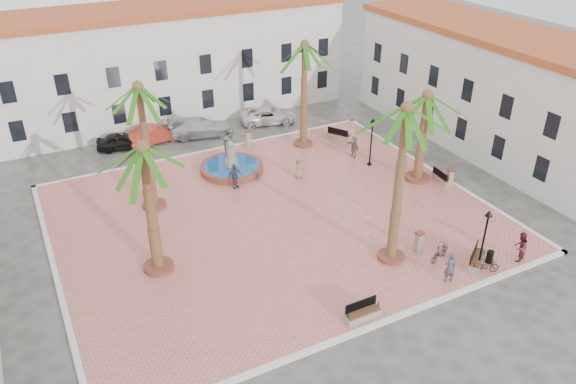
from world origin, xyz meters
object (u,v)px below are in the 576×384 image
(litter_bin, at_px, (490,257))
(car_silver, at_px, (201,127))
(pedestrian_north, at_px, (227,146))
(palm_ne, at_px, (305,56))
(cyclist_b, at_px, (520,247))
(bicycle_b, at_px, (440,252))
(palm_sw, at_px, (144,163))
(bench_s, at_px, (363,314))
(bench_ne, at_px, (339,136))
(palm_nw, at_px, (140,100))
(palm_e, at_px, (426,108))
(bench_se, at_px, (477,260))
(lamppost_e, at_px, (372,133))
(cyclist_a, at_px, (450,267))
(bollard_n, at_px, (248,138))
(lamppost_s, at_px, (486,229))
(bicycle_a, at_px, (485,267))
(palm_s, at_px, (405,125))
(bollard_se, at_px, (419,241))
(car_white, at_px, (268,116))
(bench_e, at_px, (441,178))
(bollard_e, at_px, (450,178))
(fountain, at_px, (232,167))
(pedestrian_fountain_b, at_px, (235,176))
(car_red, at_px, (154,134))
(car_black, at_px, (122,141))
(pedestrian_east, at_px, (354,146))

(litter_bin, bearing_deg, car_silver, 108.71)
(pedestrian_north, bearing_deg, palm_ne, -97.45)
(cyclist_b, height_order, bicycle_b, cyclist_b)
(palm_sw, bearing_deg, bench_s, -47.92)
(bicycle_b, bearing_deg, bench_ne, -30.92)
(palm_nw, bearing_deg, palm_e, -15.57)
(bench_se, distance_m, lamppost_e, 13.12)
(lamppost_e, xyz_separation_m, cyclist_b, (0.55, -13.55, -1.62))
(palm_ne, distance_m, cyclist_a, 19.65)
(bollard_n, height_order, pedestrian_north, pedestrian_north)
(lamppost_s, bearing_deg, bicycle_a, -93.16)
(palm_s, height_order, bollard_se, palm_s)
(palm_nw, xyz_separation_m, car_white, (12.76, 9.58, -6.67))
(bench_se, relative_size, car_silver, 0.37)
(lamppost_s, distance_m, bollard_se, 3.83)
(bench_e, height_order, bicycle_a, bench_e)
(palm_ne, height_order, lamppost_s, palm_ne)
(litter_bin, xyz_separation_m, cyclist_b, (1.55, -0.58, 0.53))
(bench_s, height_order, bicycle_a, bench_s)
(bollard_e, bearing_deg, palm_s, -149.87)
(palm_s, xyz_separation_m, cyclist_a, (1.44, -3.03, -7.09))
(fountain, bearing_deg, bollard_se, -68.37)
(bollard_n, distance_m, car_white, 5.46)
(lamppost_e, relative_size, cyclist_a, 2.08)
(pedestrian_fountain_b, height_order, car_red, pedestrian_fountain_b)
(cyclist_b, bearing_deg, car_white, -104.63)
(palm_e, relative_size, car_black, 1.67)
(pedestrian_fountain_b, xyz_separation_m, car_white, (7.17, 9.72, -0.37))
(lamppost_e, relative_size, car_white, 0.77)
(cyclist_a, height_order, car_black, cyclist_a)
(palm_nw, relative_size, palm_s, 0.91)
(car_white, bearing_deg, palm_ne, -161.94)
(bicycle_b, bearing_deg, pedestrian_east, -31.03)
(lamppost_e, bearing_deg, palm_nw, 174.71)
(bench_e, relative_size, cyclist_a, 0.98)
(palm_ne, height_order, litter_bin, palm_ne)
(bollard_se, relative_size, bicycle_a, 0.82)
(pedestrian_east, bearing_deg, palm_nw, -90.09)
(cyclist_a, height_order, car_red, cyclist_a)
(bench_s, height_order, car_silver, car_silver)
(bicycle_a, bearing_deg, lamppost_s, 16.41)
(palm_sw, distance_m, pedestrian_fountain_b, 11.08)
(palm_sw, xyz_separation_m, cyclist_b, (17.88, -8.43, -5.48))
(car_black, bearing_deg, bollard_se, -138.41)
(palm_ne, bearing_deg, car_red, 149.18)
(lamppost_e, bearing_deg, bicycle_b, -105.88)
(cyclist_b, distance_m, car_red, 28.41)
(bollard_se, bearing_deg, pedestrian_east, 73.74)
(bench_ne, bearing_deg, palm_ne, 49.99)
(bollard_n, bearing_deg, pedestrian_east, -39.36)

